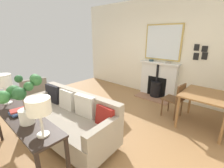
# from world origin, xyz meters

# --- Properties ---
(ground_plane) EXTENTS (4.86, 5.57, 0.01)m
(ground_plane) POSITION_xyz_m (0.00, 0.00, -0.00)
(ground_plane) COLOR olive
(wall_left) EXTENTS (0.12, 5.57, 2.89)m
(wall_left) POSITION_xyz_m (-2.43, 0.00, 1.44)
(wall_left) COLOR silver
(wall_left) RESTS_ON ground
(fireplace) EXTENTS (0.60, 1.19, 1.08)m
(fireplace) POSITION_xyz_m (-2.24, 0.33, 0.47)
(fireplace) COLOR #93664C
(fireplace) RESTS_ON ground
(mirror_over_mantel) EXTENTS (0.04, 1.08, 1.01)m
(mirror_over_mantel) POSITION_xyz_m (-2.34, 0.33, 1.64)
(mirror_over_mantel) COLOR tan
(mantel_bowl_near) EXTENTS (0.14, 0.14, 0.05)m
(mantel_bowl_near) POSITION_xyz_m (-2.25, 0.05, 1.11)
(mantel_bowl_near) COLOR #334C56
(mantel_bowl_near) RESTS_ON fireplace
(mantel_bowl_far) EXTENTS (0.16, 0.16, 0.04)m
(mantel_bowl_far) POSITION_xyz_m (-2.25, 0.59, 1.10)
(mantel_bowl_far) COLOR #9E9384
(mantel_bowl_far) RESTS_ON fireplace
(sofa) EXTENTS (0.95, 2.03, 0.85)m
(sofa) POSITION_xyz_m (0.73, 0.04, 0.37)
(sofa) COLOR #B2B2B7
(sofa) RESTS_ON ground
(ottoman) EXTENTS (0.63, 0.81, 0.39)m
(ottoman) POSITION_xyz_m (-0.13, 0.05, 0.24)
(ottoman) COLOR #B2B2B7
(ottoman) RESTS_ON ground
(armchair_accent) EXTENTS (0.77, 0.70, 0.83)m
(armchair_accent) POSITION_xyz_m (0.64, -1.70, 0.47)
(armchair_accent) COLOR brown
(armchair_accent) RESTS_ON ground
(console_table) EXTENTS (0.40, 1.75, 0.75)m
(console_table) POSITION_xyz_m (1.47, 0.05, 0.67)
(console_table) COLOR black
(console_table) RESTS_ON ground
(table_lamp_near_end) EXTENTS (0.25, 0.25, 0.50)m
(table_lamp_near_end) POSITION_xyz_m (1.47, -0.61, 1.13)
(table_lamp_near_end) COLOR white
(table_lamp_near_end) RESTS_ON console_table
(table_lamp_far_end) EXTENTS (0.26, 0.26, 0.47)m
(table_lamp_far_end) POSITION_xyz_m (1.47, 0.70, 1.11)
(table_lamp_far_end) COLOR beige
(table_lamp_far_end) RESTS_ON console_table
(potted_plant) EXTENTS (0.56, 0.45, 0.65)m
(potted_plant) POSITION_xyz_m (1.50, 0.29, 1.13)
(potted_plant) COLOR silver
(potted_plant) RESTS_ON console_table
(book_stack) EXTENTS (0.26, 0.20, 0.07)m
(book_stack) POSITION_xyz_m (1.47, -0.07, 0.78)
(book_stack) COLOR #38517F
(book_stack) RESTS_ON console_table
(dining_table) EXTENTS (0.93, 0.87, 0.73)m
(dining_table) POSITION_xyz_m (-1.33, 1.82, 0.63)
(dining_table) COLOR olive
(dining_table) RESTS_ON ground
(dining_chair_near_fireplace) EXTENTS (0.44, 0.44, 0.82)m
(dining_chair_near_fireplace) POSITION_xyz_m (-1.32, 1.24, 0.49)
(dining_chair_near_fireplace) COLOR brown
(dining_chair_near_fireplace) RESTS_ON ground
(photo_gallery_row) EXTENTS (0.02, 0.33, 0.39)m
(photo_gallery_row) POSITION_xyz_m (-2.36, 1.34, 1.43)
(photo_gallery_row) COLOR black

